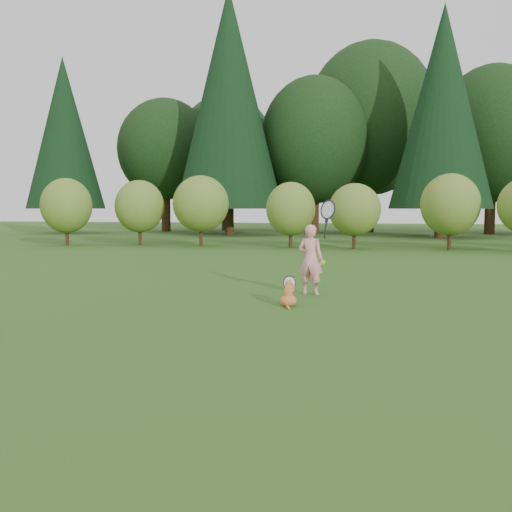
# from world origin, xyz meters

# --- Properties ---
(ground) EXTENTS (100.00, 100.00, 0.00)m
(ground) POSITION_xyz_m (0.00, 0.00, 0.00)
(ground) COLOR #2D4E15
(ground) RESTS_ON ground
(shrub_row) EXTENTS (28.00, 3.00, 2.80)m
(shrub_row) POSITION_xyz_m (0.00, 13.00, 1.40)
(shrub_row) COLOR #5B7A26
(shrub_row) RESTS_ON ground
(woodland_backdrop) EXTENTS (48.00, 10.00, 15.00)m
(woodland_backdrop) POSITION_xyz_m (0.00, 23.00, 7.50)
(woodland_backdrop) COLOR black
(woodland_backdrop) RESTS_ON ground
(child) EXTENTS (0.74, 0.50, 1.86)m
(child) POSITION_xyz_m (1.11, 1.20, 0.65)
(child) COLOR pink
(child) RESTS_ON ground
(cat) EXTENTS (0.33, 0.60, 0.58)m
(cat) POSITION_xyz_m (0.92, -0.09, 0.22)
(cat) COLOR #D25128
(cat) RESTS_ON ground
(tennis_ball) EXTENTS (0.07, 0.07, 0.07)m
(tennis_ball) POSITION_xyz_m (1.38, 0.59, 0.63)
(tennis_ball) COLOR gold
(tennis_ball) RESTS_ON ground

